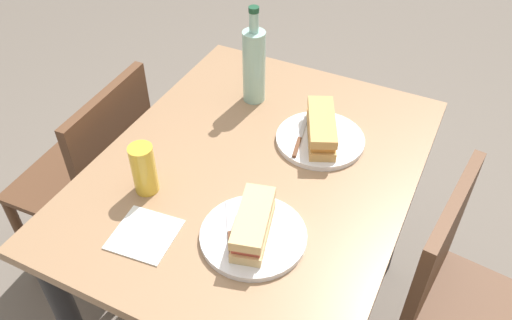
{
  "coord_description": "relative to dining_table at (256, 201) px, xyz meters",
  "views": [
    {
      "loc": [
        -0.91,
        -0.45,
        1.71
      ],
      "look_at": [
        0.0,
        0.0,
        0.8
      ],
      "focal_mm": 36.68,
      "sensor_mm": 36.0,
      "label": 1
    }
  ],
  "objects": [
    {
      "name": "dining_table",
      "position": [
        0.0,
        0.0,
        0.0
      ],
      "size": [
        1.02,
        0.8,
        0.78
      ],
      "color": "#997251",
      "rests_on": "ground"
    },
    {
      "name": "plate_far",
      "position": [
        -0.22,
        -0.1,
        0.14
      ],
      "size": [
        0.25,
        0.25,
        0.01
      ],
      "primitive_type": "cylinder",
      "color": "white",
      "rests_on": "dining_table"
    },
    {
      "name": "baguette_sandwich_near",
      "position": [
        0.17,
        -0.12,
        0.18
      ],
      "size": [
        0.22,
        0.15,
        0.07
      ],
      "color": "tan",
      "rests_on": "plate_near"
    },
    {
      "name": "baguette_sandwich_far",
      "position": [
        -0.22,
        -0.1,
        0.18
      ],
      "size": [
        0.19,
        0.11,
        0.07
      ],
      "color": "#DBB77A",
      "rests_on": "plate_far"
    },
    {
      "name": "chair_near",
      "position": [
        0.03,
        -0.6,
        -0.16
      ],
      "size": [
        0.45,
        0.45,
        0.85
      ],
      "color": "brown",
      "rests_on": "ground"
    },
    {
      "name": "water_bottle",
      "position": [
        0.27,
        0.14,
        0.25
      ],
      "size": [
        0.07,
        0.07,
        0.3
      ],
      "color": "#99C6B7",
      "rests_on": "dining_table"
    },
    {
      "name": "chair_far",
      "position": [
        0.0,
        0.6,
        -0.16
      ],
      "size": [
        0.42,
        0.42,
        0.85
      ],
      "color": "brown",
      "rests_on": "ground"
    },
    {
      "name": "paper_napkin",
      "position": [
        -0.33,
        0.13,
        0.14
      ],
      "size": [
        0.15,
        0.15,
        0.0
      ],
      "primitive_type": "cube",
      "rotation": [
        0.0,
        0.0,
        0.1
      ],
      "color": "white",
      "rests_on": "dining_table"
    },
    {
      "name": "plate_near",
      "position": [
        0.17,
        -0.12,
        0.14
      ],
      "size": [
        0.25,
        0.25,
        0.01
      ],
      "primitive_type": "cylinder",
      "color": "white",
      "rests_on": "dining_table"
    },
    {
      "name": "knife_far",
      "position": [
        -0.25,
        -0.05,
        0.15
      ],
      "size": [
        0.16,
        0.1,
        0.01
      ],
      "color": "silver",
      "rests_on": "plate_far"
    },
    {
      "name": "knife_near",
      "position": [
        0.13,
        -0.07,
        0.15
      ],
      "size": [
        0.18,
        0.05,
        0.01
      ],
      "color": "silver",
      "rests_on": "plate_near"
    },
    {
      "name": "beer_glass",
      "position": [
        -0.2,
        0.21,
        0.2
      ],
      "size": [
        0.06,
        0.06,
        0.14
      ],
      "primitive_type": "cylinder",
      "color": "gold",
      "rests_on": "dining_table"
    }
  ]
}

